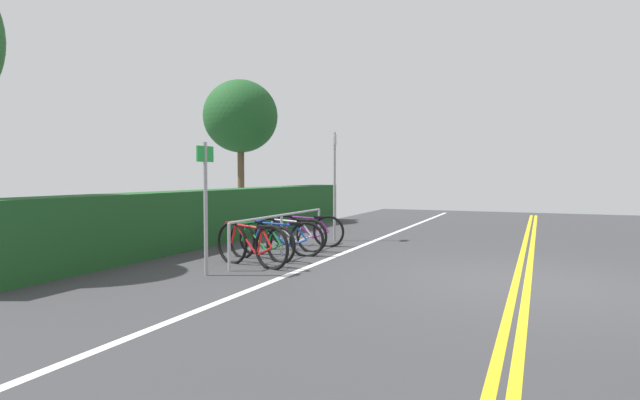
{
  "coord_description": "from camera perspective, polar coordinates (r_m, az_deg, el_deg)",
  "views": [
    {
      "loc": [
        -7.93,
        -0.23,
        1.54
      ],
      "look_at": [
        0.97,
        3.57,
        1.08
      ],
      "focal_mm": 29.07,
      "sensor_mm": 36.0,
      "label": 1
    }
  ],
  "objects": [
    {
      "name": "ground_plane",
      "position": [
        8.08,
        21.31,
        -8.63
      ],
      "size": [
        29.99,
        12.75,
        0.05
      ],
      "primitive_type": "cube",
      "color": "#353538"
    },
    {
      "name": "centre_line_yellow_inner",
      "position": [
        8.08,
        21.89,
        -8.45
      ],
      "size": [
        26.99,
        0.1,
        0.0
      ],
      "primitive_type": "cube",
      "color": "gold",
      "rests_on": "ground_plane"
    },
    {
      "name": "centre_line_yellow_outer",
      "position": [
        8.08,
        20.74,
        -8.43
      ],
      "size": [
        26.99,
        0.1,
        0.0
      ],
      "primitive_type": "cube",
      "color": "gold",
      "rests_on": "ground_plane"
    },
    {
      "name": "bike_lane_stripe_white",
      "position": [
        8.83,
        -1.12,
        -7.3
      ],
      "size": [
        26.99,
        0.12,
        0.0
      ],
      "primitive_type": "cube",
      "color": "white",
      "rests_on": "ground_plane"
    },
    {
      "name": "bike_rack",
      "position": [
        10.02,
        -4.25,
        -2.66
      ],
      "size": [
        3.72,
        0.05,
        0.79
      ],
      "color": "#9EA0A5",
      "rests_on": "ground_plane"
    },
    {
      "name": "bicycle_0",
      "position": [
        8.88,
        -7.58,
        -4.89
      ],
      "size": [
        0.58,
        1.67,
        0.78
      ],
      "color": "black",
      "rests_on": "ground_plane"
    },
    {
      "name": "bicycle_1",
      "position": [
        9.51,
        -6.51,
        -4.64
      ],
      "size": [
        0.53,
        1.6,
        0.7
      ],
      "color": "black",
      "rests_on": "ground_plane"
    },
    {
      "name": "bicycle_2",
      "position": [
        10.01,
        -4.31,
        -4.21
      ],
      "size": [
        0.46,
        1.71,
        0.71
      ],
      "color": "black",
      "rests_on": "ground_plane"
    },
    {
      "name": "bicycle_3",
      "position": [
        10.64,
        -3.33,
        -3.78
      ],
      "size": [
        0.46,
        1.7,
        0.72
      ],
      "color": "black",
      "rests_on": "ground_plane"
    },
    {
      "name": "bicycle_4",
      "position": [
        11.31,
        -1.43,
        -3.37
      ],
      "size": [
        0.46,
        1.66,
        0.72
      ],
      "color": "black",
      "rests_on": "ground_plane"
    },
    {
      "name": "sign_post_near",
      "position": [
        8.09,
        -12.49,
        0.55
      ],
      "size": [
        0.36,
        0.06,
        2.05
      ],
      "color": "gray",
      "rests_on": "ground_plane"
    },
    {
      "name": "sign_post_far",
      "position": [
        12.11,
        1.61,
        2.61
      ],
      "size": [
        0.36,
        0.08,
        2.54
      ],
      "color": "gray",
      "rests_on": "ground_plane"
    },
    {
      "name": "hedge_backdrop",
      "position": [
        12.5,
        -10.62,
        -1.6
      ],
      "size": [
        12.67,
        0.81,
        1.21
      ],
      "primitive_type": "cube",
      "color": "#1C4C21",
      "rests_on": "ground_plane"
    },
    {
      "name": "tree_mid",
      "position": [
        17.24,
        -8.74,
        9.04
      ],
      "size": [
        2.41,
        2.41,
        4.64
      ],
      "color": "brown",
      "rests_on": "ground_plane"
    }
  ]
}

